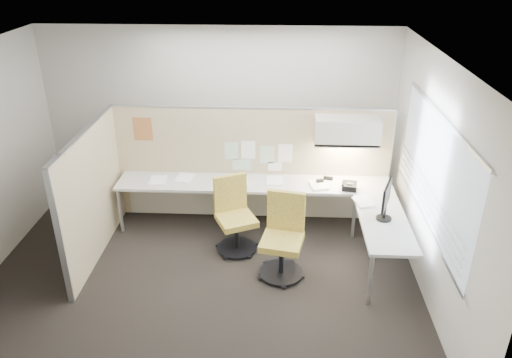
# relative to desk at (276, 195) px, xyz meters

# --- Properties ---
(floor) EXTENTS (5.50, 4.50, 0.01)m
(floor) POSITION_rel_desk_xyz_m (-0.93, -1.13, -0.61)
(floor) COLOR black
(floor) RESTS_ON ground
(ceiling) EXTENTS (5.50, 4.50, 0.01)m
(ceiling) POSITION_rel_desk_xyz_m (-0.93, -1.13, 2.20)
(ceiling) COLOR white
(ceiling) RESTS_ON wall_back
(wall_back) EXTENTS (5.50, 0.02, 2.80)m
(wall_back) POSITION_rel_desk_xyz_m (-0.93, 1.12, 0.80)
(wall_back) COLOR beige
(wall_back) RESTS_ON ground
(wall_front) EXTENTS (5.50, 0.02, 2.80)m
(wall_front) POSITION_rel_desk_xyz_m (-0.93, -3.38, 0.80)
(wall_front) COLOR beige
(wall_front) RESTS_ON ground
(wall_right) EXTENTS (0.02, 4.50, 2.80)m
(wall_right) POSITION_rel_desk_xyz_m (1.82, -1.13, 0.80)
(wall_right) COLOR beige
(wall_right) RESTS_ON ground
(window_pane) EXTENTS (0.01, 2.80, 1.30)m
(window_pane) POSITION_rel_desk_xyz_m (1.79, -1.13, 0.95)
(window_pane) COLOR #99A4B2
(window_pane) RESTS_ON wall_right
(partition_back) EXTENTS (4.10, 0.06, 1.75)m
(partition_back) POSITION_rel_desk_xyz_m (-0.38, 0.47, 0.27)
(partition_back) COLOR tan
(partition_back) RESTS_ON floor
(partition_left) EXTENTS (0.06, 2.20, 1.75)m
(partition_left) POSITION_rel_desk_xyz_m (-2.43, -0.63, 0.27)
(partition_left) COLOR tan
(partition_left) RESTS_ON floor
(desk) EXTENTS (4.00, 2.07, 0.73)m
(desk) POSITION_rel_desk_xyz_m (0.00, 0.00, 0.00)
(desk) COLOR beige
(desk) RESTS_ON floor
(overhead_bin) EXTENTS (0.90, 0.36, 0.38)m
(overhead_bin) POSITION_rel_desk_xyz_m (0.97, 0.26, 0.91)
(overhead_bin) COLOR beige
(overhead_bin) RESTS_ON partition_back
(task_light_strip) EXTENTS (0.60, 0.06, 0.02)m
(task_light_strip) POSITION_rel_desk_xyz_m (0.97, 0.26, 0.70)
(task_light_strip) COLOR #FFEABF
(task_light_strip) RESTS_ON overhead_bin
(pinned_papers) EXTENTS (1.01, 0.00, 0.47)m
(pinned_papers) POSITION_rel_desk_xyz_m (-0.30, 0.44, 0.43)
(pinned_papers) COLOR #8CBF8C
(pinned_papers) RESTS_ON partition_back
(poster) EXTENTS (0.28, 0.00, 0.35)m
(poster) POSITION_rel_desk_xyz_m (-1.98, 0.44, 0.82)
(poster) COLOR orange
(poster) RESTS_ON partition_back
(chair_left) EXTENTS (0.65, 0.66, 1.04)m
(chair_left) POSITION_rel_desk_xyz_m (-0.57, -0.45, -0.12)
(chair_left) COLOR black
(chair_left) RESTS_ON floor
(chair_right) EXTENTS (0.59, 0.61, 1.08)m
(chair_right) POSITION_rel_desk_xyz_m (0.10, -0.99, -0.10)
(chair_right) COLOR black
(chair_right) RESTS_ON floor
(monitor) EXTENTS (0.20, 0.45, 0.50)m
(monitor) POSITION_rel_desk_xyz_m (1.37, -0.83, 0.42)
(monitor) COLOR black
(monitor) RESTS_ON desk
(phone) EXTENTS (0.24, 0.23, 0.12)m
(phone) POSITION_rel_desk_xyz_m (1.03, -0.01, 0.18)
(phone) COLOR black
(phone) RESTS_ON desk
(stapler) EXTENTS (0.15, 0.07, 0.05)m
(stapler) POSITION_rel_desk_xyz_m (0.76, 0.29, 0.15)
(stapler) COLOR black
(stapler) RESTS_ON desk
(tape_dispenser) EXTENTS (0.11, 0.09, 0.06)m
(tape_dispenser) POSITION_rel_desk_xyz_m (0.63, 0.16, 0.16)
(tape_dispenser) COLOR black
(tape_dispenser) RESTS_ON desk
(coat_hook) EXTENTS (0.18, 0.46, 1.38)m
(coat_hook) POSITION_rel_desk_xyz_m (-2.51, -1.38, 0.81)
(coat_hook) COLOR silver
(coat_hook) RESTS_ON partition_left
(paper_stack_0) EXTENTS (0.25, 0.32, 0.03)m
(paper_stack_0) POSITION_rel_desk_xyz_m (-1.74, 0.10, 0.14)
(paper_stack_0) COLOR white
(paper_stack_0) RESTS_ON desk
(paper_stack_1) EXTENTS (0.27, 0.33, 0.02)m
(paper_stack_1) POSITION_rel_desk_xyz_m (-1.37, 0.22, 0.14)
(paper_stack_1) COLOR white
(paper_stack_1) RESTS_ON desk
(paper_stack_2) EXTENTS (0.25, 0.32, 0.05)m
(paper_stack_2) POSITION_rel_desk_xyz_m (-0.53, 0.07, 0.15)
(paper_stack_2) COLOR white
(paper_stack_2) RESTS_ON desk
(paper_stack_3) EXTENTS (0.23, 0.30, 0.02)m
(paper_stack_3) POSITION_rel_desk_xyz_m (-0.03, 0.20, 0.14)
(paper_stack_3) COLOR white
(paper_stack_3) RESTS_ON desk
(paper_stack_4) EXTENTS (0.29, 0.34, 0.03)m
(paper_stack_4) POSITION_rel_desk_xyz_m (0.60, 0.07, 0.14)
(paper_stack_4) COLOR white
(paper_stack_4) RESTS_ON desk
(paper_stack_5) EXTENTS (0.30, 0.35, 0.02)m
(paper_stack_5) POSITION_rel_desk_xyz_m (1.18, -0.40, 0.14)
(paper_stack_5) COLOR white
(paper_stack_5) RESTS_ON desk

